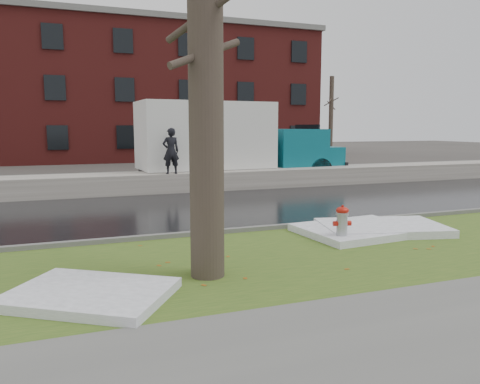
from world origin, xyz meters
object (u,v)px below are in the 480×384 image
object	(u,v)px
fire_hydrant	(342,223)
box_truck	(230,142)
tree	(206,58)
worker	(171,151)

from	to	relation	value
fire_hydrant	box_truck	world-z (taller)	box_truck
fire_hydrant	box_truck	size ratio (longest dim) A/B	0.08
tree	worker	xyz separation A→B (m)	(1.56, 9.97, -1.95)
fire_hydrant	box_truck	distance (m)	10.88
worker	tree	bearing A→B (deg)	78.79
tree	fire_hydrant	bearing A→B (deg)	19.05
box_truck	worker	xyz separation A→B (m)	(-3.00, -1.89, -0.26)
tree	worker	distance (m)	10.27
box_truck	worker	world-z (taller)	box_truck
fire_hydrant	box_truck	xyz separation A→B (m)	(1.25, 10.71, 1.39)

